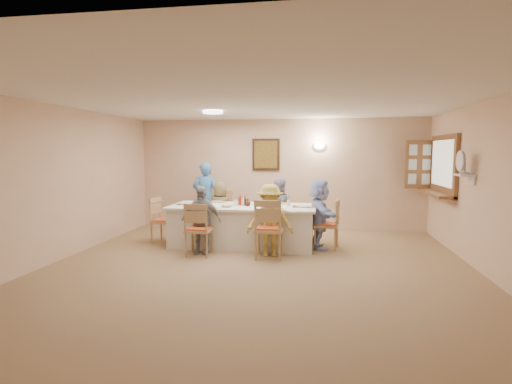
% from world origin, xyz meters
% --- Properties ---
extents(ground, '(7.00, 7.00, 0.00)m').
position_xyz_m(ground, '(0.00, 0.00, 0.00)').
color(ground, '#9A7C4F').
extents(room_walls, '(7.00, 7.00, 7.00)m').
position_xyz_m(room_walls, '(0.00, 0.00, 1.51)').
color(room_walls, beige).
rests_on(room_walls, ground).
extents(wall_picture, '(0.62, 0.05, 0.72)m').
position_xyz_m(wall_picture, '(-0.30, 3.46, 1.70)').
color(wall_picture, '#3A2114').
rests_on(wall_picture, room_walls).
extents(wall_sconce, '(0.26, 0.09, 0.18)m').
position_xyz_m(wall_sconce, '(0.90, 3.44, 1.90)').
color(wall_sconce, white).
rests_on(wall_sconce, room_walls).
extents(ceiling_light, '(0.36, 0.36, 0.05)m').
position_xyz_m(ceiling_light, '(-1.00, 1.50, 2.47)').
color(ceiling_light, white).
rests_on(ceiling_light, room_walls).
extents(serving_hatch, '(0.06, 1.50, 1.15)m').
position_xyz_m(serving_hatch, '(3.21, 2.40, 1.50)').
color(serving_hatch, brown).
rests_on(serving_hatch, room_walls).
extents(hatch_sill, '(0.30, 1.50, 0.05)m').
position_xyz_m(hatch_sill, '(3.09, 2.40, 0.97)').
color(hatch_sill, brown).
rests_on(hatch_sill, room_walls).
extents(shutter_door, '(0.55, 0.04, 1.00)m').
position_xyz_m(shutter_door, '(2.95, 3.16, 1.50)').
color(shutter_door, brown).
rests_on(shutter_door, room_walls).
extents(fan_shelf, '(0.22, 0.36, 0.03)m').
position_xyz_m(fan_shelf, '(3.13, 1.05, 1.40)').
color(fan_shelf, white).
rests_on(fan_shelf, room_walls).
extents(desk_fan, '(0.30, 0.30, 0.28)m').
position_xyz_m(desk_fan, '(3.10, 1.05, 1.55)').
color(desk_fan, '#A5A5A8').
rests_on(desk_fan, fan_shelf).
extents(dining_table, '(2.71, 1.15, 0.76)m').
position_xyz_m(dining_table, '(-0.50, 1.71, 0.38)').
color(dining_table, white).
rests_on(dining_table, ground).
extents(chair_back_left, '(0.52, 0.52, 0.97)m').
position_xyz_m(chair_back_left, '(-1.10, 2.51, 0.48)').
color(chair_back_left, tan).
rests_on(chair_back_left, ground).
extents(chair_back_right, '(0.46, 0.46, 0.88)m').
position_xyz_m(chair_back_right, '(0.10, 2.51, 0.44)').
color(chair_back_right, tan).
rests_on(chair_back_right, ground).
extents(chair_front_left, '(0.44, 0.44, 0.91)m').
position_xyz_m(chair_front_left, '(-1.10, 0.91, 0.46)').
color(chair_front_left, tan).
rests_on(chair_front_left, ground).
extents(chair_front_right, '(0.48, 0.48, 1.00)m').
position_xyz_m(chair_front_right, '(0.10, 0.91, 0.50)').
color(chair_front_right, tan).
rests_on(chair_front_right, ground).
extents(chair_left_end, '(0.49, 0.49, 0.89)m').
position_xyz_m(chair_left_end, '(-2.05, 1.71, 0.44)').
color(chair_left_end, tan).
rests_on(chair_left_end, ground).
extents(chair_right_end, '(0.49, 0.49, 0.91)m').
position_xyz_m(chair_right_end, '(1.05, 1.71, 0.45)').
color(chair_right_end, tan).
rests_on(chair_right_end, ground).
extents(diner_back_left, '(0.68, 0.54, 1.16)m').
position_xyz_m(diner_back_left, '(-1.10, 2.39, 0.58)').
color(diner_back_left, brown).
rests_on(diner_back_left, ground).
extents(diner_back_right, '(0.63, 0.51, 1.23)m').
position_xyz_m(diner_back_right, '(0.10, 2.39, 0.61)').
color(diner_back_right, '#8F8FB2').
rests_on(diner_back_right, ground).
extents(diner_front_left, '(0.69, 0.29, 1.18)m').
position_xyz_m(diner_front_left, '(-1.10, 1.03, 0.59)').
color(diner_front_left, gray).
rests_on(diner_front_left, ground).
extents(diner_front_right, '(0.89, 0.62, 1.22)m').
position_xyz_m(diner_front_right, '(0.10, 1.03, 0.61)').
color(diner_front_right, gold).
rests_on(diner_front_right, ground).
extents(diner_right_end, '(1.32, 0.82, 1.27)m').
position_xyz_m(diner_right_end, '(0.92, 1.71, 0.64)').
color(diner_right_end, '#ABBCF4').
rests_on(diner_right_end, ground).
extents(caregiver, '(0.72, 0.61, 1.54)m').
position_xyz_m(caregiver, '(-1.55, 2.86, 0.77)').
color(caregiver, '#3F78BB').
rests_on(caregiver, ground).
extents(placemat_fl, '(0.35, 0.26, 0.01)m').
position_xyz_m(placemat_fl, '(-1.10, 1.29, 0.76)').
color(placemat_fl, '#472B19').
rests_on(placemat_fl, dining_table).
extents(plate_fl, '(0.26, 0.26, 0.02)m').
position_xyz_m(plate_fl, '(-1.10, 1.29, 0.77)').
color(plate_fl, white).
rests_on(plate_fl, dining_table).
extents(napkin_fl, '(0.13, 0.13, 0.01)m').
position_xyz_m(napkin_fl, '(-0.92, 1.24, 0.77)').
color(napkin_fl, '#FFF635').
rests_on(napkin_fl, dining_table).
extents(placemat_fr, '(0.37, 0.27, 0.01)m').
position_xyz_m(placemat_fr, '(0.10, 1.29, 0.76)').
color(placemat_fr, '#472B19').
rests_on(placemat_fr, dining_table).
extents(plate_fr, '(0.24, 0.24, 0.02)m').
position_xyz_m(plate_fr, '(0.10, 1.29, 0.77)').
color(plate_fr, white).
rests_on(plate_fr, dining_table).
extents(napkin_fr, '(0.13, 0.13, 0.01)m').
position_xyz_m(napkin_fr, '(0.28, 1.24, 0.77)').
color(napkin_fr, '#FFF635').
rests_on(napkin_fr, dining_table).
extents(placemat_bl, '(0.34, 0.25, 0.01)m').
position_xyz_m(placemat_bl, '(-1.10, 2.13, 0.76)').
color(placemat_bl, '#472B19').
rests_on(placemat_bl, dining_table).
extents(plate_bl, '(0.24, 0.24, 0.01)m').
position_xyz_m(plate_bl, '(-1.10, 2.13, 0.77)').
color(plate_bl, white).
rests_on(plate_bl, dining_table).
extents(napkin_bl, '(0.13, 0.13, 0.01)m').
position_xyz_m(napkin_bl, '(-0.92, 2.08, 0.77)').
color(napkin_bl, '#FFF635').
rests_on(napkin_bl, dining_table).
extents(placemat_br, '(0.38, 0.28, 0.01)m').
position_xyz_m(placemat_br, '(0.10, 2.13, 0.76)').
color(placemat_br, '#472B19').
rests_on(placemat_br, dining_table).
extents(plate_br, '(0.24, 0.24, 0.02)m').
position_xyz_m(plate_br, '(0.10, 2.13, 0.77)').
color(plate_br, white).
rests_on(plate_br, dining_table).
extents(napkin_br, '(0.15, 0.15, 0.01)m').
position_xyz_m(napkin_br, '(0.28, 2.08, 0.77)').
color(napkin_br, '#FFF635').
rests_on(napkin_br, dining_table).
extents(placemat_le, '(0.34, 0.25, 0.01)m').
position_xyz_m(placemat_le, '(-1.60, 1.71, 0.76)').
color(placemat_le, '#472B19').
rests_on(placemat_le, dining_table).
extents(plate_le, '(0.24, 0.24, 0.01)m').
position_xyz_m(plate_le, '(-1.60, 1.71, 0.77)').
color(plate_le, white).
rests_on(plate_le, dining_table).
extents(napkin_le, '(0.14, 0.14, 0.01)m').
position_xyz_m(napkin_le, '(-1.42, 1.66, 0.77)').
color(napkin_le, '#FFF635').
rests_on(napkin_le, dining_table).
extents(placemat_re, '(0.37, 0.27, 0.01)m').
position_xyz_m(placemat_re, '(0.62, 1.71, 0.76)').
color(placemat_re, '#472B19').
rests_on(placemat_re, dining_table).
extents(plate_re, '(0.25, 0.25, 0.02)m').
position_xyz_m(plate_re, '(0.62, 1.71, 0.77)').
color(plate_re, white).
rests_on(plate_re, dining_table).
extents(napkin_re, '(0.13, 0.13, 0.01)m').
position_xyz_m(napkin_re, '(0.80, 1.66, 0.77)').
color(napkin_re, '#FFF635').
rests_on(napkin_re, dining_table).
extents(teacup_a, '(0.20, 0.20, 0.09)m').
position_xyz_m(teacup_a, '(-1.31, 1.39, 0.80)').
color(teacup_a, white).
rests_on(teacup_a, dining_table).
extents(teacup_b, '(0.10, 0.10, 0.08)m').
position_xyz_m(teacup_b, '(-0.12, 2.24, 0.80)').
color(teacup_b, white).
rests_on(teacup_b, dining_table).
extents(bowl_a, '(0.35, 0.35, 0.05)m').
position_xyz_m(bowl_a, '(-0.75, 1.47, 0.79)').
color(bowl_a, white).
rests_on(bowl_a, dining_table).
extents(bowl_b, '(0.26, 0.26, 0.06)m').
position_xyz_m(bowl_b, '(-0.18, 1.99, 0.79)').
color(bowl_b, white).
rests_on(bowl_b, dining_table).
extents(condiment_ketchup, '(0.14, 0.14, 0.21)m').
position_xyz_m(condiment_ketchup, '(-0.56, 1.75, 0.87)').
color(condiment_ketchup, '#A7280E').
rests_on(condiment_ketchup, dining_table).
extents(condiment_brown, '(0.11, 0.11, 0.18)m').
position_xyz_m(condiment_brown, '(-0.47, 1.75, 0.85)').
color(condiment_brown, '#3B1A0F').
rests_on(condiment_brown, dining_table).
extents(condiment_malt, '(0.16, 0.16, 0.13)m').
position_xyz_m(condiment_malt, '(-0.39, 1.65, 0.83)').
color(condiment_malt, '#3B1A0F').
rests_on(condiment_malt, dining_table).
extents(drinking_glass, '(0.07, 0.07, 0.10)m').
position_xyz_m(drinking_glass, '(-0.65, 1.76, 0.82)').
color(drinking_glass, silver).
rests_on(drinking_glass, dining_table).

